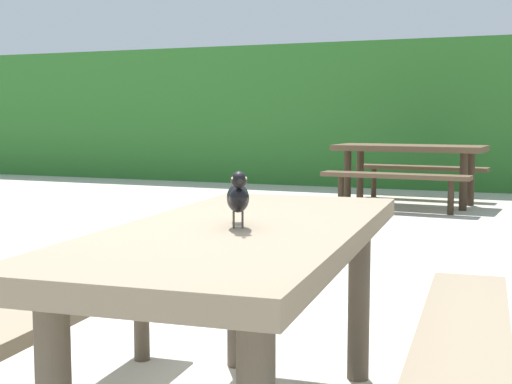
# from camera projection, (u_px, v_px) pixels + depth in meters

# --- Properties ---
(hedge_wall) EXTENTS (28.00, 1.99, 2.22)m
(hedge_wall) POSITION_uv_depth(u_px,v_px,m) (472.00, 115.00, 11.30)
(hedge_wall) COLOR #2D6B28
(hedge_wall) RESTS_ON ground
(picnic_table_foreground) EXTENTS (1.81, 1.86, 0.74)m
(picnic_table_foreground) POSITION_uv_depth(u_px,v_px,m) (244.00, 280.00, 2.38)
(picnic_table_foreground) COLOR #84725B
(picnic_table_foreground) RESTS_ON ground
(bird_grackle) EXTENTS (0.16, 0.27, 0.18)m
(bird_grackle) POSITION_uv_depth(u_px,v_px,m) (238.00, 196.00, 2.26)
(bird_grackle) COLOR black
(bird_grackle) RESTS_ON picnic_table_foreground
(picnic_table_mid_left) EXTENTS (1.84, 1.77, 0.74)m
(picnic_table_mid_left) POSITION_uv_depth(u_px,v_px,m) (409.00, 160.00, 8.89)
(picnic_table_mid_left) COLOR brown
(picnic_table_mid_left) RESTS_ON ground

